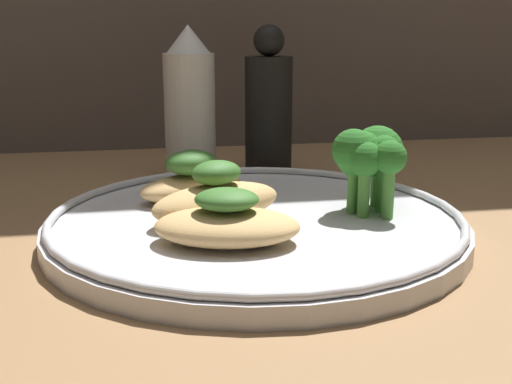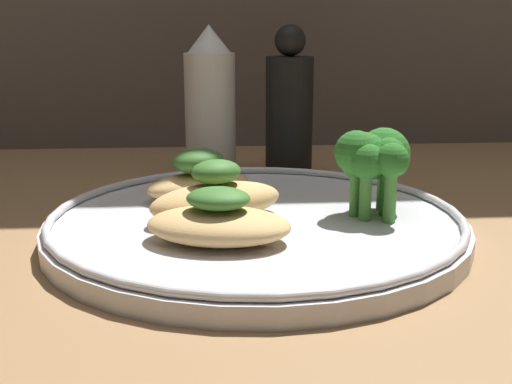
{
  "view_description": "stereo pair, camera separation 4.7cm",
  "coord_description": "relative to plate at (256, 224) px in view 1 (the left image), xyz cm",
  "views": [
    {
      "loc": [
        -8.07,
        -44.45,
        15.25
      ],
      "look_at": [
        0.0,
        0.0,
        3.4
      ],
      "focal_mm": 45.0,
      "sensor_mm": 36.0,
      "label": 1
    },
    {
      "loc": [
        -3.45,
        -45.05,
        15.25
      ],
      "look_at": [
        0.0,
        0.0,
        3.4
      ],
      "focal_mm": 45.0,
      "sensor_mm": 36.0,
      "label": 2
    }
  ],
  "objects": [
    {
      "name": "sauce_bottle",
      "position": [
        -3.13,
        19.94,
        6.3
      ],
      "size": [
        5.11,
        5.11,
        15.24
      ],
      "color": "white",
      "rests_on": "ground_plane"
    },
    {
      "name": "broccoli_bunch",
      "position": [
        8.72,
        0.39,
        4.69
      ],
      "size": [
        6.07,
        6.48,
        6.44
      ],
      "color": "#4C8E38",
      "rests_on": "plate"
    },
    {
      "name": "grilled_meat_back",
      "position": [
        -4.22,
        5.94,
        1.99
      ],
      "size": [
        9.93,
        7.57,
        4.11
      ],
      "color": "tan",
      "rests_on": "plate"
    },
    {
      "name": "ground_plane",
      "position": [
        0.0,
        0.0,
        -1.49
      ],
      "size": [
        180.0,
        180.0,
        1.0
      ],
      "primitive_type": "cube",
      "color": "#936D47"
    },
    {
      "name": "plate",
      "position": [
        0.0,
        0.0,
        0.0
      ],
      "size": [
        30.79,
        30.79,
        2.0
      ],
      "color": "silver",
      "rests_on": "ground_plane"
    },
    {
      "name": "grilled_meat_middle",
      "position": [
        -2.88,
        -0.29,
        2.05
      ],
      "size": [
        11.13,
        8.25,
        4.44
      ],
      "color": "tan",
      "rests_on": "plate"
    },
    {
      "name": "pepper_grinder",
      "position": [
        4.93,
        19.94,
        5.82
      ],
      "size": [
        4.83,
        4.83,
        15.26
      ],
      "color": "black",
      "rests_on": "ground_plane"
    },
    {
      "name": "grilled_meat_front",
      "position": [
        -2.84,
        -5.09,
        1.77
      ],
      "size": [
        10.63,
        8.04,
        3.67
      ],
      "color": "tan",
      "rests_on": "plate"
    }
  ]
}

